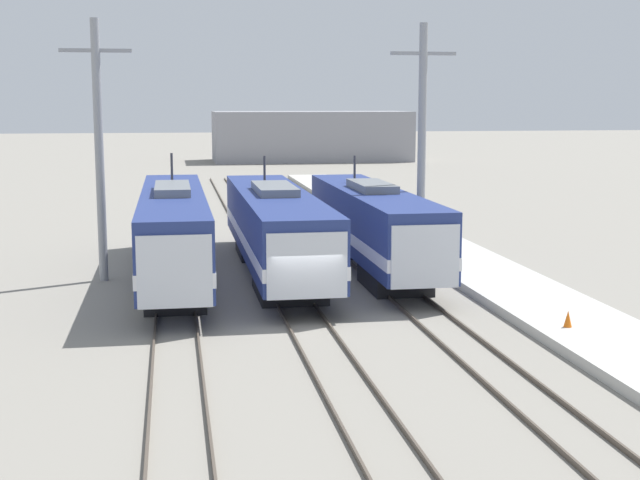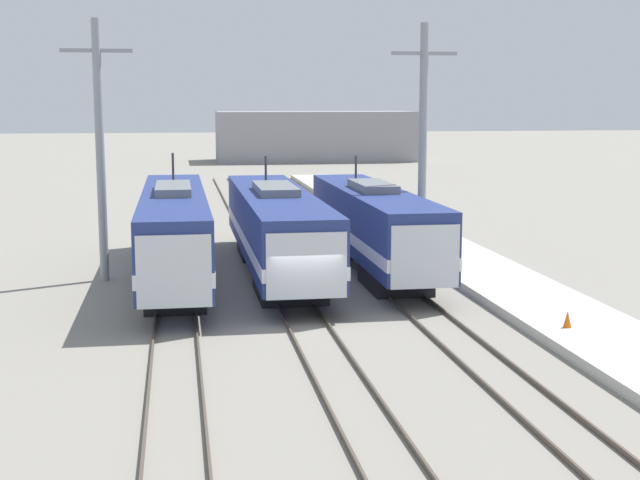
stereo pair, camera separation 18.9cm
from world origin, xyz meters
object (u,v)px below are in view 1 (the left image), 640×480
catenary_tower_right (422,145)px  traffic_cone (568,319)px  locomotive_far_right (374,226)px  locomotive_center (276,229)px  locomotive_far_left (173,233)px  catenary_tower_left (99,147)px

catenary_tower_right → traffic_cone: bearing=-82.6°
locomotive_far_right → locomotive_center: bearing=-177.6°
locomotive_center → locomotive_far_right: (4.57, 0.19, 0.01)m
locomotive_far_left → catenary_tower_left: (-3.07, 0.80, 3.67)m
catenary_tower_left → traffic_cone: catenary_tower_left is taller
locomotive_center → catenary_tower_right: size_ratio=1.74×
locomotive_far_right → traffic_cone: bearing=-73.3°
locomotive_far_left → catenary_tower_right: (11.30, 0.80, 3.67)m
locomotive_center → catenary_tower_right: (6.73, 0.03, 3.74)m
catenary_tower_left → locomotive_center: bearing=-0.2°
locomotive_far_left → catenary_tower_left: bearing=165.4°
catenary_tower_right → locomotive_far_right: bearing=175.8°
locomotive_far_left → locomotive_center: locomotive_far_left is taller
catenary_tower_right → traffic_cone: catenary_tower_right is taller
locomotive_far_right → traffic_cone: (3.77, -12.52, -1.48)m
catenary_tower_right → locomotive_center: bearing=-179.7°
locomotive_far_right → catenary_tower_left: size_ratio=1.60×
locomotive_center → locomotive_far_right: 4.57m
locomotive_far_right → catenary_tower_right: catenary_tower_right is taller
catenary_tower_left → catenary_tower_right: same height
locomotive_center → catenary_tower_left: bearing=179.8°
locomotive_far_left → catenary_tower_right: 11.91m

